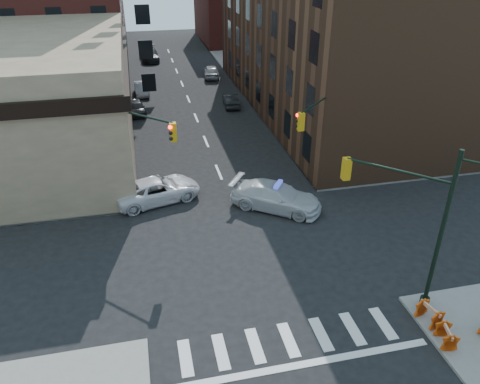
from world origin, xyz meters
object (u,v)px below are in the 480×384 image
pedestrian_a (91,199)px  barrel_road (242,198)px  parked_car_wfar (142,89)px  barrel_bank (173,194)px  pickup (157,190)px  pedestrian_b (79,201)px  parked_car_wnear (137,108)px  police_car (276,197)px  parked_car_enear (231,100)px  barricade_nw_a (123,193)px  barricade_se_a (429,314)px

pedestrian_a → barrel_road: pedestrian_a is taller
parked_car_wfar → barrel_bank: parked_car_wfar is taller
pickup → parked_car_wfar: (-0.07, 23.90, -0.11)m
pedestrian_a → pedestrian_b: size_ratio=1.12×
parked_car_wnear → pedestrian_a: size_ratio=2.07×
pickup → pedestrian_a: pedestrian_a is taller
pedestrian_b → barrel_bank: (5.88, 0.53, -0.52)m
pedestrian_a → parked_car_wnear: bearing=82.2°
barrel_road → police_car: bearing=-21.7°
parked_car_enear → barricade_nw_a: 20.55m
parked_car_enear → barricade_nw_a: size_ratio=3.38×
barricade_nw_a → police_car: bearing=-7.4°
pedestrian_b → barrel_road: pedestrian_b is taller
barricade_nw_a → barrel_road: bearing=-6.5°
police_car → parked_car_wnear: (-8.14, 20.32, -0.20)m
pickup → parked_car_wfar: 23.90m
parked_car_enear → pedestrian_a: size_ratio=2.09×
barrel_road → barricade_nw_a: 7.85m
police_car → barrel_road: bearing=103.3°
parked_car_wfar → barricade_se_a: 39.57m
parked_car_enear → pedestrian_a: pedestrian_a is taller
parked_car_enear → parked_car_wnear: bearing=6.2°
parked_car_wfar → parked_car_enear: bearing=-36.2°
barrel_bank → parked_car_enear: bearing=67.2°
pickup → police_car: bearing=-125.7°
parked_car_enear → pedestrian_b: bearing=58.6°
pedestrian_a → barrel_bank: size_ratio=2.04×
parked_car_enear → pedestrian_b: 23.04m
pedestrian_a → parked_car_enear: bearing=58.0°
police_car → parked_car_wfar: (-7.40, 26.59, -0.18)m
police_car → barricade_nw_a: police_car is taller
police_car → barrel_bank: bearing=103.7°
police_car → barricade_nw_a: bearing=106.7°
pickup → barrel_road: size_ratio=5.49×
barrel_road → barricade_se_a: barricade_se_a is taller
parked_car_wnear → pedestrian_b: size_ratio=2.32×
police_car → pedestrian_b: size_ratio=3.56×
parked_car_enear → pedestrian_b: (-13.50, -18.67, 0.34)m
pickup → parked_car_enear: bearing=-41.2°
pickup → barrel_bank: 1.10m
pickup → pedestrian_a: 4.17m
pedestrian_a → police_car: bearing=-7.3°
pickup → parked_car_enear: pickup is taller
pedestrian_a → barricade_nw_a: (1.88, 1.22, -0.49)m
barricade_se_a → parked_car_wnear: bearing=7.1°
pedestrian_a → pedestrian_b: 0.78m
barricade_nw_a → pickup: bearing=-0.6°
pedestrian_a → barricade_nw_a: pedestrian_a is taller
parked_car_wnear → barricade_nw_a: 17.24m
police_car → pickup: (-7.32, 2.69, -0.06)m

